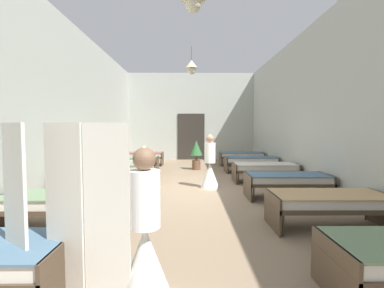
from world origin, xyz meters
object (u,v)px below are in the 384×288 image
at_px(bed_right_row_1, 328,201).
at_px(nurse_mid_aisle, 145,245).
at_px(privacy_screen, 62,215).
at_px(bed_left_row_1, 60,202).
at_px(bed_left_row_4, 133,161).
at_px(nurse_near_aisle, 210,169).
at_px(bed_left_row_3, 119,168).
at_px(potted_plant, 196,152).
at_px(bed_left_row_2, 98,180).
at_px(bed_left_row_5, 142,155).
at_px(bed_right_row_2, 287,180).
at_px(bed_right_row_5, 241,155).
at_px(bed_right_row_3, 265,168).
at_px(bed_right_row_4, 251,160).

bearing_deg(bed_right_row_1, nurse_mid_aisle, -145.95).
bearing_deg(privacy_screen, bed_left_row_1, 135.22).
distance_m(bed_right_row_1, nurse_mid_aisle, 3.29).
bearing_deg(bed_left_row_4, nurse_near_aisle, -45.34).
height_order(bed_right_row_1, bed_left_row_4, same).
bearing_deg(bed_right_row_1, privacy_screen, -151.13).
relative_size(bed_left_row_3, potted_plant, 1.62).
distance_m(bed_left_row_1, bed_left_row_2, 1.90).
height_order(bed_left_row_1, nurse_mid_aisle, nurse_mid_aisle).
xyz_separation_m(bed_left_row_1, bed_left_row_5, (0.00, 7.60, 0.00)).
xyz_separation_m(bed_left_row_2, bed_left_row_3, (0.00, 1.90, 0.00)).
relative_size(bed_right_row_1, bed_left_row_5, 1.00).
xyz_separation_m(bed_right_row_2, bed_left_row_3, (-4.43, 1.90, 0.00)).
distance_m(bed_right_row_1, bed_right_row_5, 7.60).
height_order(bed_left_row_3, privacy_screen, privacy_screen).
bearing_deg(nurse_near_aisle, privacy_screen, 122.15).
xyz_separation_m(bed_right_row_3, bed_right_row_4, (0.00, 1.90, 0.00)).
bearing_deg(bed_right_row_1, bed_right_row_2, 90.00).
height_order(bed_left_row_2, potted_plant, potted_plant).
bearing_deg(privacy_screen, nurse_mid_aisle, 24.54).
xyz_separation_m(bed_left_row_3, nurse_mid_aisle, (1.70, -5.64, 0.09)).
bearing_deg(bed_left_row_2, privacy_screen, -76.02).
height_order(bed_right_row_2, bed_left_row_4, same).
distance_m(bed_left_row_1, bed_left_row_5, 7.60).
xyz_separation_m(nurse_mid_aisle, privacy_screen, (-0.75, -0.07, 0.32)).
distance_m(bed_left_row_2, bed_right_row_2, 4.43).
bearing_deg(bed_right_row_1, bed_right_row_4, 90.00).
relative_size(bed_left_row_4, bed_left_row_5, 1.00).
xyz_separation_m(nurse_near_aisle, potted_plant, (-0.29, 3.34, 0.19)).
height_order(bed_right_row_1, bed_left_row_3, same).
bearing_deg(bed_right_row_4, potted_plant, 162.98).
bearing_deg(nurse_mid_aisle, bed_right_row_5, 6.60).
distance_m(bed_right_row_2, bed_left_row_4, 5.83).
bearing_deg(bed_right_row_1, bed_left_row_3, 139.36).
bearing_deg(nurse_near_aisle, bed_right_row_4, -70.87).
bearing_deg(bed_right_row_3, bed_left_row_4, 156.77).
relative_size(bed_right_row_2, potted_plant, 1.62).
relative_size(bed_left_row_2, nurse_near_aisle, 1.28).
distance_m(bed_left_row_2, bed_left_row_5, 5.70).
relative_size(bed_left_row_5, nurse_mid_aisle, 1.28).
xyz_separation_m(bed_left_row_5, nurse_near_aisle, (2.69, -4.62, 0.09)).
xyz_separation_m(bed_right_row_4, nurse_mid_aisle, (-2.73, -7.54, 0.09)).
bearing_deg(nurse_near_aisle, bed_right_row_3, -103.02).
xyz_separation_m(bed_right_row_1, bed_right_row_4, (0.00, 5.70, 0.00)).
bearing_deg(privacy_screen, bed_right_row_3, 77.55).
xyz_separation_m(bed_left_row_1, bed_left_row_4, (0.00, 5.70, 0.00)).
bearing_deg(bed_left_row_1, bed_right_row_5, 59.78).
xyz_separation_m(bed_left_row_5, nurse_mid_aisle, (1.70, -9.44, 0.09)).
bearing_deg(bed_right_row_5, bed_right_row_1, -90.00).
bearing_deg(bed_left_row_4, nurse_mid_aisle, -77.30).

